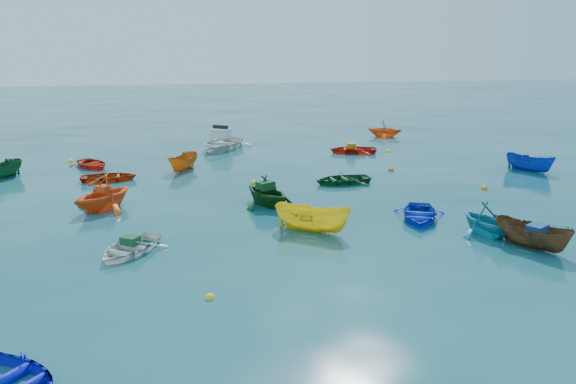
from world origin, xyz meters
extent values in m
plane|color=#0A3D4D|center=(0.00, 0.00, 0.00)|extent=(160.00, 160.00, 0.00)
imported|color=silver|center=(-6.81, -0.82, 0.00)|extent=(3.27, 3.54, 0.60)
imported|color=#52351D|center=(7.76, -2.79, 0.00)|extent=(2.45, 3.08, 1.13)
imported|color=#102CCE|center=(5.02, 1.12, 0.00)|extent=(3.22, 3.70, 0.64)
imported|color=#EF5516|center=(-8.47, 4.91, 0.00)|extent=(4.06, 4.12, 1.64)
imported|color=yellow|center=(0.18, 0.39, 0.00)|extent=(3.36, 2.77, 1.24)
imported|color=#114A24|center=(3.42, 7.73, 0.00)|extent=(3.30, 2.56, 0.63)
imported|color=teal|center=(6.83, -1.13, 0.00)|extent=(2.78, 3.06, 1.39)
imported|color=#B5380F|center=(-8.96, 10.48, 0.00)|extent=(3.04, 2.24, 0.61)
imported|color=#BA5D11|center=(-4.96, 12.41, 0.00)|extent=(2.30, 2.99, 1.09)
imported|color=#0F4315|center=(-1.11, 4.30, 0.00)|extent=(3.55, 3.69, 1.50)
imported|color=red|center=(6.34, 15.80, 0.00)|extent=(3.45, 2.70, 0.65)
imported|color=#0D30A3|center=(14.96, 8.71, 0.00)|extent=(2.48, 3.03, 1.12)
imported|color=red|center=(-10.40, 14.11, 0.00)|extent=(3.29, 3.55, 0.60)
imported|color=orange|center=(10.66, 21.67, 0.00)|extent=(3.38, 3.23, 1.38)
imported|color=#114B25|center=(-14.90, 11.89, 0.00)|extent=(2.56, 2.99, 1.12)
imported|color=silver|center=(-2.40, 18.72, 0.00)|extent=(5.24, 5.78, 1.58)
cube|color=#134D2A|center=(-6.76, -0.74, 0.45)|extent=(0.76, 0.71, 0.29)
cube|color=navy|center=(7.84, -2.92, 0.74)|extent=(0.91, 0.85, 0.35)
cube|color=#C74114|center=(-8.44, 4.95, 0.96)|extent=(0.72, 0.70, 0.28)
cube|color=#10411C|center=(-1.16, 4.39, 0.93)|extent=(0.94, 0.87, 0.37)
cube|color=#BE7513|center=(6.24, 15.82, 0.50)|extent=(0.63, 0.78, 0.34)
sphere|color=yellow|center=(-4.09, -5.03, 0.00)|extent=(0.31, 0.31, 0.31)
sphere|color=#F9520D|center=(-8.33, 10.49, 0.00)|extent=(0.32, 0.32, 0.32)
sphere|color=yellow|center=(-1.27, 8.45, 0.00)|extent=(0.38, 0.38, 0.38)
sphere|color=orange|center=(10.29, 5.29, 0.00)|extent=(0.37, 0.37, 0.37)
sphere|color=yellow|center=(-12.00, 15.94, 0.00)|extent=(0.34, 0.34, 0.34)
sphere|color=#D5510B|center=(7.05, 10.16, 0.00)|extent=(0.35, 0.35, 0.35)
sphere|color=yellow|center=(8.78, 15.68, 0.00)|extent=(0.34, 0.34, 0.34)
camera|label=1|loc=(-4.41, -20.41, 7.39)|focal=35.00mm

